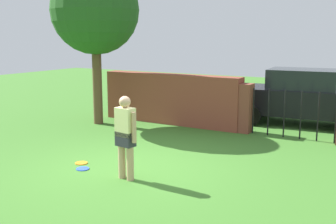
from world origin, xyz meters
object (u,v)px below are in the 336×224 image
Objects in this scene: tree at (95,11)px; frisbee_orange at (81,163)px; car at (302,97)px; frisbee_blue at (83,169)px; person at (125,134)px.

tree reaches higher than frisbee_orange.
car is 16.04× the size of frisbee_blue.
person is 6.00× the size of frisbee_blue.
frisbee_blue is (2.65, -3.69, -3.45)m from tree.
frisbee_blue is at bearing -54.31° from tree.
person is 1.44m from frisbee_blue.
tree is 6.87m from car.
tree is 5.71m from frisbee_blue.
person is 6.00× the size of frisbee_orange.
car reaches higher than frisbee_orange.
car is (1.75, 6.82, -0.04)m from person.
tree is 1.11× the size of car.
frisbee_orange is at bearing -55.29° from tree.
frisbee_orange is (-1.42, 0.30, -0.89)m from person.
frisbee_blue is (-1.13, 0.02, -0.89)m from person.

